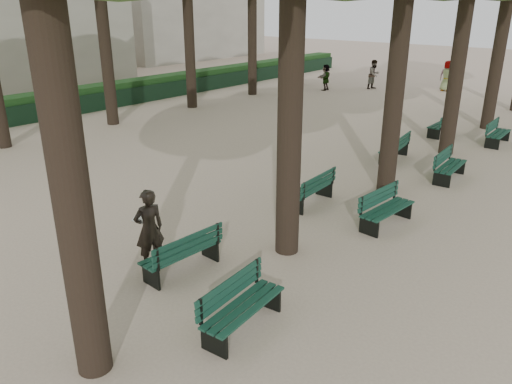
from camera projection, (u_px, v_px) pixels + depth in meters
The scene contains 16 objects.
ground at pixel (139, 282), 10.03m from camera, with size 120.00×120.00×0.00m, color #C9B198.
bench_left_0 at pixel (182, 260), 10.34m from camera, with size 0.68×1.83×0.92m.
bench_left_1 at pixel (310, 195), 13.79m from camera, with size 0.65×1.82×0.92m.
bench_left_2 at pixel (394, 153), 17.63m from camera, with size 0.77×1.85×0.92m.
bench_left_3 at pixel (441, 129), 20.89m from camera, with size 0.57×1.80×0.92m.
bench_right_0 at pixel (243, 316), 8.51m from camera, with size 0.71×1.84×0.92m.
bench_right_1 at pixel (387, 215), 12.47m from camera, with size 0.73×1.84×0.92m.
bench_right_2 at pixel (450, 171), 15.69m from camera, with size 0.67×1.83×0.92m.
bench_right_3 at pixel (498, 138), 19.53m from camera, with size 0.61×1.81×0.92m.
man_with_map at pixel (149, 229), 10.33m from camera, with size 0.70×0.77×1.75m.
pedestrian_d at pixel (447, 76), 30.93m from camera, with size 0.91×0.37×1.86m, color #262628.
pedestrian_a at pixel (374, 74), 31.70m from camera, with size 0.88×0.36×1.81m, color #262628.
pedestrian_e at pixel (326, 77), 31.26m from camera, with size 1.48×0.32×1.59m, color #262628.
fence at pixel (126, 97), 26.69m from camera, with size 0.08×42.00×0.90m, color black.
hedge at pixel (118, 93), 27.05m from camera, with size 1.20×42.00×1.20m, color #143B14.
building_far at pixel (168, 20), 49.97m from camera, with size 12.00×16.00×7.00m, color #B7B2A3.
Camera 1 is at (7.36, -5.23, 5.29)m, focal length 35.00 mm.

